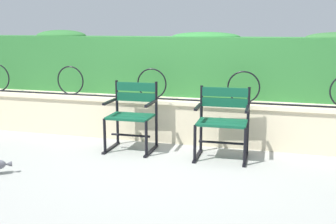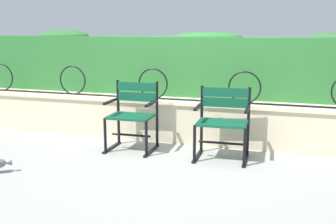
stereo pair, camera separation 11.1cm
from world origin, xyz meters
name	(u,v)px [view 2 (the right image)]	position (x,y,z in m)	size (l,w,h in m)	color
ground_plane	(166,158)	(0.00, 0.00, 0.00)	(60.00, 60.00, 0.00)	#9E9E99
stone_wall	(184,120)	(0.00, 0.79, 0.29)	(7.24, 0.41, 0.58)	beige
iron_arch_fence	(158,86)	(-0.34, 0.72, 0.76)	(6.71, 0.02, 0.42)	black
hedge_row	(194,64)	(0.01, 1.28, 1.02)	(7.10, 0.63, 0.92)	#2D7033
park_chair_left	(133,114)	(-0.53, 0.25, 0.46)	(0.59, 0.53, 0.86)	#0F4C33
park_chair_right	(223,120)	(0.63, 0.23, 0.46)	(0.63, 0.54, 0.84)	#0F4C33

